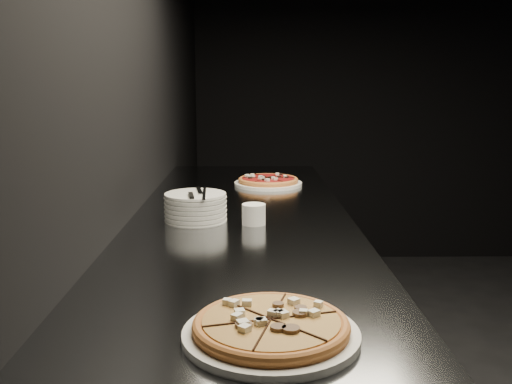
{
  "coord_description": "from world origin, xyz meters",
  "views": [
    {
      "loc": [
        -2.1,
        -1.82,
        1.37
      ],
      "look_at": [
        -2.08,
        0.07,
        1.0
      ],
      "focal_mm": 40.0,
      "sensor_mm": 36.0,
      "label": 1
    }
  ],
  "objects_px": {
    "cutlery": "(197,193)",
    "ramekin": "(254,214)",
    "pizza_mushroom": "(271,328)",
    "counter": "(242,350)",
    "pizza_tomato": "(268,181)",
    "plate_stack": "(196,207)"
  },
  "relations": [
    {
      "from": "cutlery",
      "to": "ramekin",
      "type": "bearing_deg",
      "value": -22.14
    },
    {
      "from": "pizza_mushroom",
      "to": "ramekin",
      "type": "distance_m",
      "value": 0.83
    },
    {
      "from": "counter",
      "to": "pizza_tomato",
      "type": "xyz_separation_m",
      "value": [
        0.11,
        0.64,
        0.48
      ]
    },
    {
      "from": "pizza_tomato",
      "to": "cutlery",
      "type": "bearing_deg",
      "value": -111.15
    },
    {
      "from": "pizza_mushroom",
      "to": "cutlery",
      "type": "relative_size",
      "value": 1.59
    },
    {
      "from": "pizza_tomato",
      "to": "pizza_mushroom",
      "type": "bearing_deg",
      "value": -91.74
    },
    {
      "from": "plate_stack",
      "to": "ramekin",
      "type": "xyz_separation_m",
      "value": [
        0.19,
        -0.06,
        -0.01
      ]
    },
    {
      "from": "cutlery",
      "to": "pizza_tomato",
      "type": "bearing_deg",
      "value": 59.49
    },
    {
      "from": "counter",
      "to": "ramekin",
      "type": "distance_m",
      "value": 0.5
    },
    {
      "from": "pizza_mushroom",
      "to": "plate_stack",
      "type": "height_order",
      "value": "plate_stack"
    },
    {
      "from": "plate_stack",
      "to": "counter",
      "type": "bearing_deg",
      "value": -2.73
    },
    {
      "from": "counter",
      "to": "pizza_tomato",
      "type": "relative_size",
      "value": 8.2
    },
    {
      "from": "ramekin",
      "to": "plate_stack",
      "type": "bearing_deg",
      "value": 163.4
    },
    {
      "from": "counter",
      "to": "pizza_mushroom",
      "type": "bearing_deg",
      "value": -85.76
    },
    {
      "from": "cutlery",
      "to": "ramekin",
      "type": "height_order",
      "value": "cutlery"
    },
    {
      "from": "pizza_tomato",
      "to": "plate_stack",
      "type": "distance_m",
      "value": 0.69
    },
    {
      "from": "counter",
      "to": "pizza_mushroom",
      "type": "xyz_separation_m",
      "value": [
        0.06,
        -0.88,
        0.48
      ]
    },
    {
      "from": "cutlery",
      "to": "ramekin",
      "type": "xyz_separation_m",
      "value": [
        0.18,
        -0.04,
        -0.06
      ]
    },
    {
      "from": "counter",
      "to": "ramekin",
      "type": "xyz_separation_m",
      "value": [
        0.04,
        -0.05,
        0.49
      ]
    },
    {
      "from": "ramekin",
      "to": "pizza_mushroom",
      "type": "bearing_deg",
      "value": -88.36
    },
    {
      "from": "pizza_mushroom",
      "to": "pizza_tomato",
      "type": "distance_m",
      "value": 1.52
    },
    {
      "from": "counter",
      "to": "pizza_tomato",
      "type": "bearing_deg",
      "value": 80.23
    }
  ]
}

